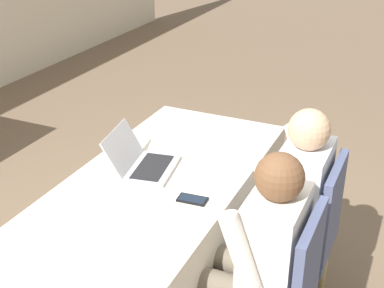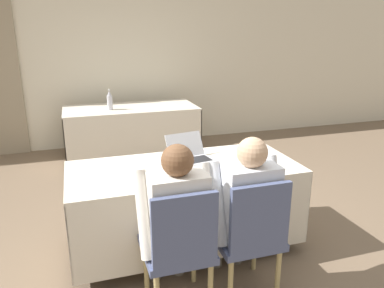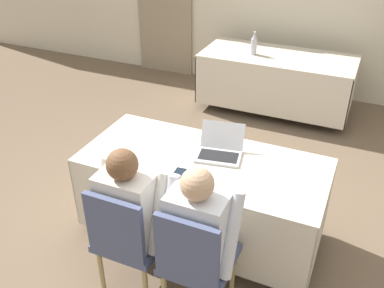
# 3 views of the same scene
# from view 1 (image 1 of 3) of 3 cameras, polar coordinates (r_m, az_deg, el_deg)

# --- Properties ---
(conference_table_near) EXTENTS (1.85, 0.83, 0.74)m
(conference_table_near) POSITION_cam_1_polar(r_m,az_deg,el_deg) (2.78, -3.94, -7.08)
(conference_table_near) COLOR beige
(conference_table_near) RESTS_ON ground_plane
(laptop) EXTENTS (0.38, 0.37, 0.21)m
(laptop) POSITION_cam_1_polar(r_m,az_deg,el_deg) (2.79, -5.19, -1.95)
(laptop) COLOR #B7B7BC
(laptop) RESTS_ON conference_table_near
(cell_phone) EXTENTS (0.09, 0.15, 0.01)m
(cell_phone) POSITION_cam_1_polar(r_m,az_deg,el_deg) (2.53, 0.05, -5.93)
(cell_phone) COLOR black
(cell_phone) RESTS_ON conference_table_near
(paper_beside_laptop) EXTENTS (0.26, 0.33, 0.00)m
(paper_beside_laptop) POSITION_cam_1_polar(r_m,az_deg,el_deg) (2.72, -8.06, -3.90)
(paper_beside_laptop) COLOR white
(paper_beside_laptop) RESTS_ON conference_table_near
(chair_near_right) EXTENTS (0.44, 0.44, 0.89)m
(chair_near_right) POSITION_cam_1_polar(r_m,az_deg,el_deg) (2.81, 11.84, -9.09)
(chair_near_right) COLOR tan
(chair_near_right) RESTS_ON ground_plane
(person_checkered_shirt) EXTENTS (0.50, 0.52, 1.15)m
(person_checkered_shirt) POSITION_cam_1_polar(r_m,az_deg,el_deg) (2.35, 6.79, -11.71)
(person_checkered_shirt) COLOR #665B4C
(person_checkered_shirt) RESTS_ON ground_plane
(person_white_shirt) EXTENTS (0.50, 0.52, 1.15)m
(person_white_shirt) POSITION_cam_1_polar(r_m,az_deg,el_deg) (2.74, 10.06, -5.89)
(person_white_shirt) COLOR #665B4C
(person_white_shirt) RESTS_ON ground_plane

